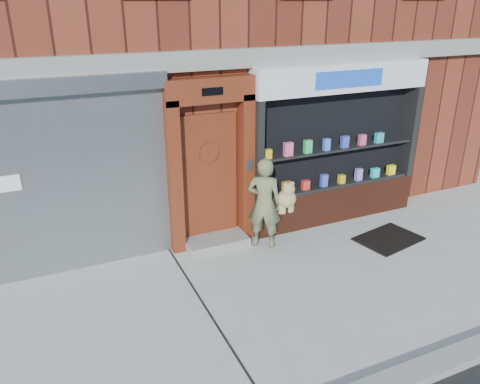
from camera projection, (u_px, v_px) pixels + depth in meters
ground at (303, 285)px, 7.10m from camera, size 80.00×80.00×0.00m
curb at (404, 379)px, 5.26m from camera, size 60.00×0.30×0.12m
building at (174, 1)px, 10.63m from camera, size 12.00×8.16×8.00m
shutter_bay at (67, 167)px, 6.93m from camera, size 3.10×0.30×3.04m
red_door_bay at (211, 165)px, 7.83m from camera, size 1.52×0.58×2.90m
pharmacy_bay at (336, 152)px, 8.77m from camera, size 3.50×0.41×3.00m
woman at (267, 203)px, 7.93m from camera, size 0.85×0.67×1.62m
doormat at (389, 239)px, 8.45m from camera, size 1.26×0.99×0.03m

